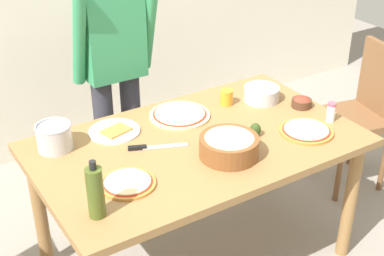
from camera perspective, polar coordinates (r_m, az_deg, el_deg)
dining_table at (r=2.78m, az=0.55°, el=-2.97°), size 1.60×0.96×0.76m
person_cook at (r=3.22m, az=-8.07°, el=6.81°), size 0.49×0.25×1.62m
chair_wooden_right at (r=3.69m, az=17.20°, el=1.95°), size 0.47×0.47×0.95m
pizza_raw_on_board at (r=2.95m, az=-1.28°, el=1.38°), size 0.33×0.33×0.02m
pizza_cooked_on_tray at (r=2.86m, az=11.70°, el=-0.27°), size 0.27×0.27×0.02m
pizza_second_cooked at (r=2.42m, az=-6.65°, el=-5.65°), size 0.25×0.25×0.02m
plate_with_slice at (r=2.83m, az=-7.98°, el=-0.31°), size 0.26×0.26×0.02m
popcorn_bowl at (r=2.58m, az=3.84°, el=-1.73°), size 0.28×0.28×0.11m
mixing_bowl_steel at (r=3.14m, az=7.18°, el=3.53°), size 0.20×0.20×0.08m
small_sauce_bowl at (r=3.11m, az=11.24°, el=2.64°), size 0.11×0.11×0.06m
olive_oil_bottle at (r=2.20m, az=-9.94°, el=-6.53°), size 0.07×0.07×0.26m
steel_pot at (r=2.71m, az=-14.03°, el=-0.86°), size 0.17×0.17×0.13m
cup_orange at (r=3.07m, az=3.60°, el=3.18°), size 0.07×0.07×0.08m
salt_shaker at (r=2.98m, az=14.15°, el=1.60°), size 0.04×0.04×0.11m
chef_knife at (r=2.67m, az=-4.32°, el=-1.98°), size 0.28×0.14×0.02m
avocado at (r=2.77m, az=6.56°, el=-0.17°), size 0.06×0.06×0.07m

